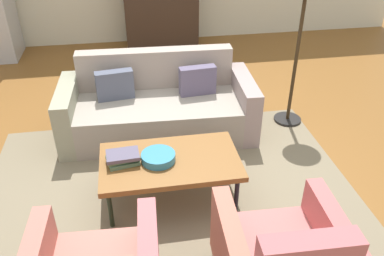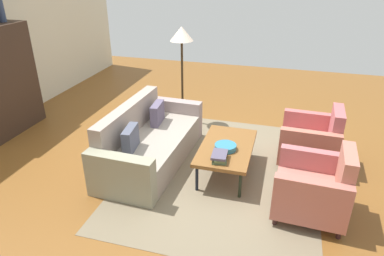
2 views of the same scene
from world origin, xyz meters
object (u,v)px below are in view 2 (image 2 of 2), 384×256
armchair_right (313,142)px  cabinet (0,81)px  coffee_table (227,148)px  floor_lamp (182,43)px  fruit_bowl (225,147)px  book_stack (219,157)px  armchair_left (317,189)px  couch (147,143)px  vase_small (1,11)px

armchair_right → cabinet: (-0.27, 5.08, 0.56)m
coffee_table → floor_lamp: 2.18m
fruit_bowl → book_stack: bearing=175.8°
armchair_left → fruit_bowl: bearing=69.6°
armchair_left → floor_lamp: size_ratio=0.51×
book_stack → floor_lamp: floor_lamp is taller
floor_lamp → armchair_right: bearing=-112.5°
couch → book_stack: 1.24m
armchair_right → cabinet: bearing=95.3°
coffee_table → vase_small: bearing=80.2°
floor_lamp → couch: bearing=177.3°
book_stack → vase_small: size_ratio=0.84×
vase_small → armchair_right: bearing=-90.9°
book_stack → vase_small: 4.30m
book_stack → floor_lamp: 2.43m
couch → fruit_bowl: couch is taller
cabinet → fruit_bowl: bearing=-96.2°
armchair_left → fruit_bowl: 1.28m
coffee_table → floor_lamp: size_ratio=0.70×
armchair_right → fruit_bowl: bearing=123.1°
cabinet → vase_small: (0.35, -0.00, 1.08)m
coffee_table → armchair_left: size_ratio=1.36×
armchair_right → floor_lamp: size_ratio=0.51×
couch → armchair_left: 2.43m
book_stack → cabinet: 3.98m
fruit_bowl → floor_lamp: bearing=34.1°
coffee_table → armchair_right: bearing=-62.9°
vase_small → floor_lamp: 2.98m
cabinet → floor_lamp: size_ratio=1.05×
armchair_left → couch: bearing=78.5°
cabinet → floor_lamp: (1.22, -2.80, 0.54)m
armchair_left → cabinet: cabinet is taller
couch → cabinet: size_ratio=1.19×
floor_lamp → book_stack: bearing=-150.6°
cabinet → vase_small: vase_small is taller
coffee_table → fruit_bowl: size_ratio=4.10×
coffee_table → vase_small: vase_small is taller
couch → floor_lamp: bearing=179.6°
fruit_bowl → book_stack: 0.30m
couch → vase_small: (0.67, 2.72, 1.69)m
book_stack → floor_lamp: size_ratio=0.17×
fruit_bowl → cabinet: 3.96m
coffee_table → armchair_left: armchair_left is taller
couch → book_stack: bearing=73.5°
cabinet → floor_lamp: 3.10m
armchair_left → cabinet: (0.93, 5.08, 0.56)m
coffee_table → fruit_bowl: bearing=180.0°
book_stack → cabinet: (0.72, 3.89, 0.43)m
coffee_table → floor_lamp: bearing=35.8°
armchair_right → vase_small: size_ratio=2.48×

